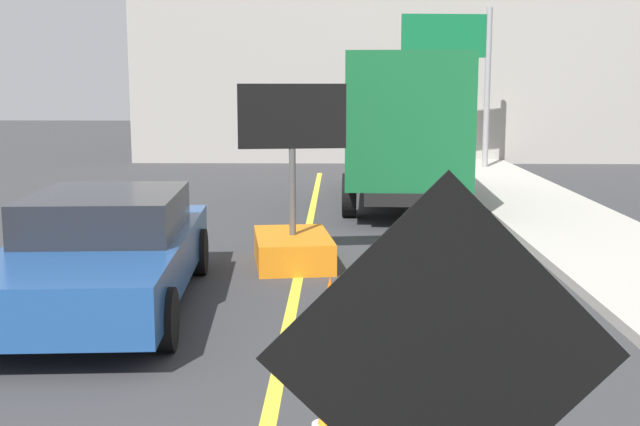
{
  "coord_description": "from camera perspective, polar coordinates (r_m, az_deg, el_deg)",
  "views": [
    {
      "loc": [
        0.55,
        -0.44,
        2.69
      ],
      "look_at": [
        0.41,
        6.08,
        1.64
      ],
      "focal_mm": 44.97,
      "sensor_mm": 36.0,
      "label": 1
    }
  ],
  "objects": [
    {
      "name": "far_building_block",
      "position": [
        31.17,
        4.84,
        11.13
      ],
      "size": [
        18.04,
        7.19,
        7.58
      ],
      "primitive_type": "cube",
      "color": "gray",
      "rests_on": "ground"
    },
    {
      "name": "box_truck",
      "position": [
        18.36,
        5.89,
        6.31
      ],
      "size": [
        2.8,
        7.88,
        3.3
      ],
      "color": "black",
      "rests_on": "ground"
    },
    {
      "name": "lane_center_stripe",
      "position": [
        7.0,
        -3.44,
        -13.43
      ],
      "size": [
        0.14,
        36.0,
        0.01
      ],
      "primitive_type": "cube",
      "color": "yellow",
      "rests_on": "ground"
    },
    {
      "name": "arrow_board_trailer",
      "position": [
        12.06,
        -1.96,
        -1.42
      ],
      "size": [
        1.6,
        1.94,
        2.7
      ],
      "color": "orange",
      "rests_on": "ground"
    },
    {
      "name": "pickup_car",
      "position": [
        10.08,
        -15.05,
        -2.56
      ],
      "size": [
        2.4,
        5.17,
        1.38
      ],
      "color": "navy",
      "rests_on": "ground"
    },
    {
      "name": "traffic_cone_mid_lane",
      "position": [
        8.82,
        0.71,
        -6.55
      ],
      "size": [
        0.36,
        0.36,
        0.62
      ],
      "color": "black",
      "rests_on": "ground"
    },
    {
      "name": "roadwork_sign",
      "position": [
        3.6,
        8.77,
        -10.71
      ],
      "size": [
        1.63,
        0.11,
        2.33
      ],
      "color": "#593819",
      "rests_on": "ground"
    },
    {
      "name": "highway_guide_sign",
      "position": [
        25.3,
        10.14,
        10.66
      ],
      "size": [
        2.78,
        0.35,
        5.0
      ],
      "color": "gray",
      "rests_on": "ground"
    }
  ]
}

